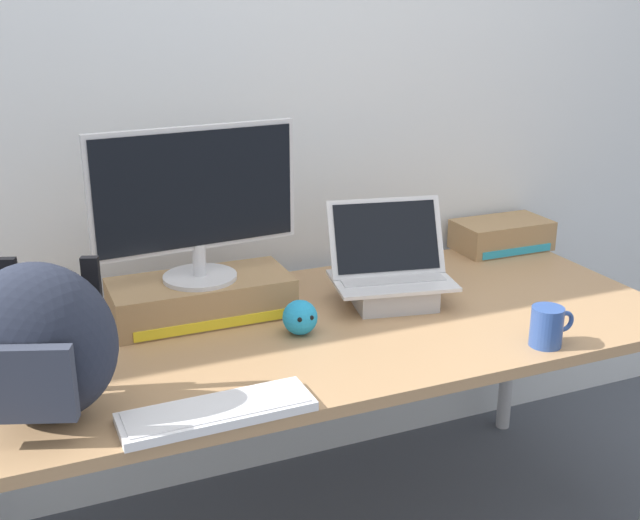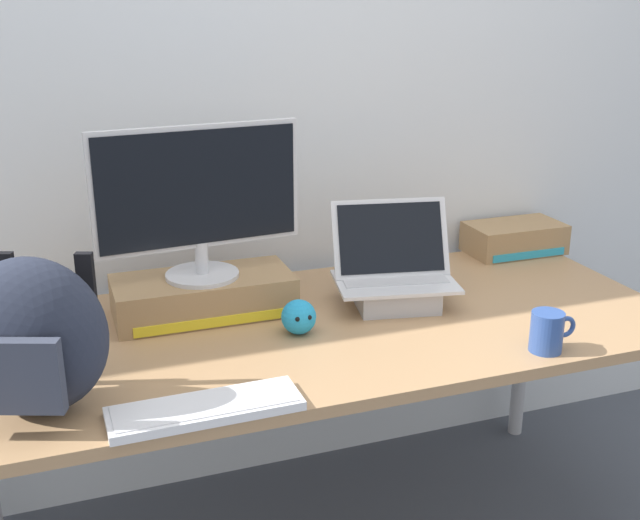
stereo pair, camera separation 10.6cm
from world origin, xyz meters
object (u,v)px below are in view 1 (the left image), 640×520
at_px(external_keyboard, 217,411).
at_px(coffee_mug, 547,326).
at_px(open_laptop, 391,282).
at_px(desktop_monitor, 196,200).
at_px(plush_toy, 300,317).
at_px(messenger_backpack, 40,344).
at_px(toner_box_yellow, 201,298).
at_px(toner_box_cyan, 502,235).

relative_size(external_keyboard, coffee_mug, 3.32).
bearing_deg(open_laptop, desktop_monitor, 179.70).
bearing_deg(open_laptop, coffee_mug, -50.35).
xyz_separation_m(coffee_mug, plush_toy, (-0.54, 0.30, -0.01)).
xyz_separation_m(external_keyboard, messenger_backpack, (-0.32, 0.13, 0.16)).
xyz_separation_m(toner_box_yellow, open_laptop, (0.52, -0.11, 0.01)).
bearing_deg(desktop_monitor, messenger_backpack, -141.90).
relative_size(coffee_mug, plush_toy, 1.35).
xyz_separation_m(open_laptop, toner_box_cyan, (0.58, 0.28, -0.01)).
height_order(plush_toy, toner_box_cyan, toner_box_cyan).
xyz_separation_m(desktop_monitor, plush_toy, (0.20, -0.21, -0.28)).
xyz_separation_m(toner_box_yellow, coffee_mug, (0.74, -0.52, -0.00)).
bearing_deg(plush_toy, toner_box_yellow, 133.92).
height_order(open_laptop, messenger_backpack, messenger_backpack).
bearing_deg(coffee_mug, plush_toy, 150.62).
height_order(open_laptop, coffee_mug, open_laptop).
relative_size(external_keyboard, plush_toy, 4.48).
bearing_deg(toner_box_cyan, messenger_backpack, -159.18).
bearing_deg(external_keyboard, desktop_monitor, 77.77).
distance_m(toner_box_yellow, desktop_monitor, 0.27).
height_order(desktop_monitor, plush_toy, desktop_monitor).
relative_size(desktop_monitor, messenger_backpack, 1.56).
relative_size(desktop_monitor, coffee_mug, 4.52).
xyz_separation_m(desktop_monitor, external_keyboard, (-0.11, -0.53, -0.31)).
height_order(coffee_mug, plush_toy, coffee_mug).
xyz_separation_m(open_laptop, coffee_mug, (0.22, -0.41, -0.01)).
distance_m(open_laptop, toner_box_cyan, 0.65).
distance_m(open_laptop, external_keyboard, 0.76).
bearing_deg(desktop_monitor, plush_toy, -51.04).
relative_size(desktop_monitor, plush_toy, 6.10).
height_order(external_keyboard, toner_box_cyan, toner_box_cyan).
bearing_deg(desktop_monitor, external_keyboard, -106.56).
bearing_deg(messenger_backpack, open_laptop, 37.65).
height_order(messenger_backpack, plush_toy, messenger_backpack).
xyz_separation_m(coffee_mug, toner_box_cyan, (0.36, 0.69, -0.00)).
relative_size(messenger_backpack, toner_box_cyan, 1.11).
distance_m(coffee_mug, toner_box_cyan, 0.78).
height_order(messenger_backpack, coffee_mug, messenger_backpack).
bearing_deg(external_keyboard, messenger_backpack, 157.68).
bearing_deg(external_keyboard, toner_box_cyan, 29.64).
xyz_separation_m(messenger_backpack, plush_toy, (0.63, 0.19, -0.12)).
distance_m(toner_box_yellow, external_keyboard, 0.54).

